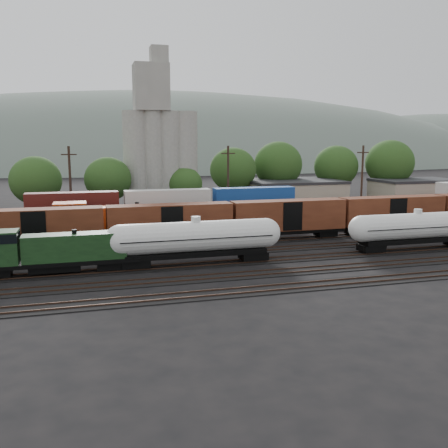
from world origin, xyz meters
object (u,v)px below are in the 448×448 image
object	(u,v)px
green_locomotive	(44,251)
grain_silo	(160,149)
tank_car_a	(196,238)
orange_locomotive	(111,220)

from	to	relation	value
green_locomotive	grain_silo	distance (m)	45.38
tank_car_a	orange_locomotive	size ratio (longest dim) A/B	0.93
green_locomotive	grain_silo	size ratio (longest dim) A/B	0.55
orange_locomotive	grain_silo	world-z (taller)	grain_silo
green_locomotive	orange_locomotive	bearing A→B (deg)	64.92
orange_locomotive	grain_silo	distance (m)	29.22
orange_locomotive	green_locomotive	bearing A→B (deg)	-115.08
tank_car_a	grain_silo	bearing A→B (deg)	86.36
orange_locomotive	grain_silo	xyz separation A→B (m)	(10.30, 26.00, 8.48)
grain_silo	green_locomotive	bearing A→B (deg)	-112.90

